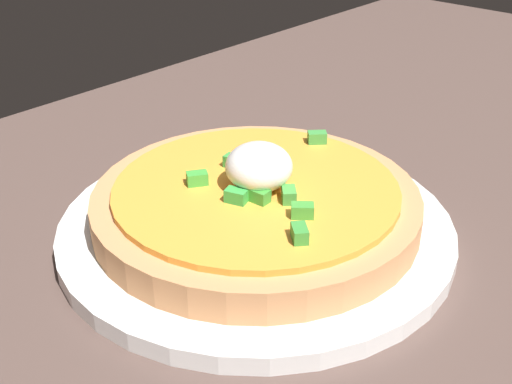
% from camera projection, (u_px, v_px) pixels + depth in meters
% --- Properties ---
extents(dining_table, '(1.22, 0.80, 0.03)m').
position_uv_depth(dining_table, '(441.00, 275.00, 0.40)').
color(dining_table, brown).
rests_on(dining_table, ground).
extents(plate, '(0.25, 0.25, 0.01)m').
position_uv_depth(plate, '(256.00, 227.00, 0.41)').
color(plate, white).
rests_on(plate, dining_table).
extents(pizza, '(0.20, 0.20, 0.05)m').
position_uv_depth(pizza, '(256.00, 202.00, 0.40)').
color(pizza, tan).
rests_on(pizza, plate).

